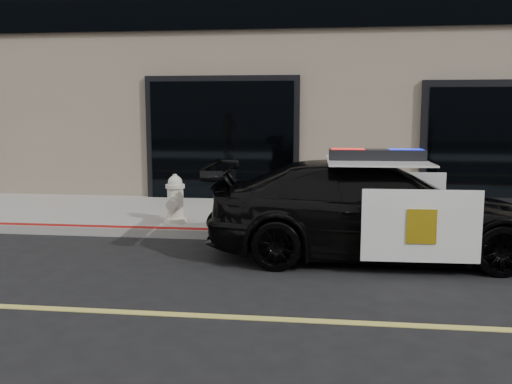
# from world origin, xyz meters

# --- Properties ---
(ground) EXTENTS (120.00, 120.00, 0.00)m
(ground) POSITION_xyz_m (0.00, 0.00, 0.00)
(ground) COLOR black
(ground) RESTS_ON ground
(sidewalk_n) EXTENTS (60.00, 3.50, 0.15)m
(sidewalk_n) POSITION_xyz_m (0.00, 5.25, 0.07)
(sidewalk_n) COLOR gray
(sidewalk_n) RESTS_ON ground
(police_car) EXTENTS (2.39, 4.96, 1.58)m
(police_car) POSITION_xyz_m (2.05, 2.67, 0.71)
(police_car) COLOR black
(police_car) RESTS_ON ground
(fire_hydrant) EXTENTS (0.39, 0.54, 0.86)m
(fire_hydrant) POSITION_xyz_m (-1.30, 4.05, 0.55)
(fire_hydrant) COLOR beige
(fire_hydrant) RESTS_ON sidewalk_n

